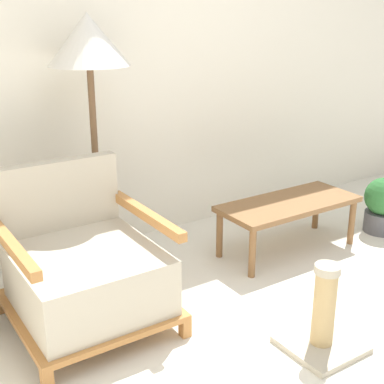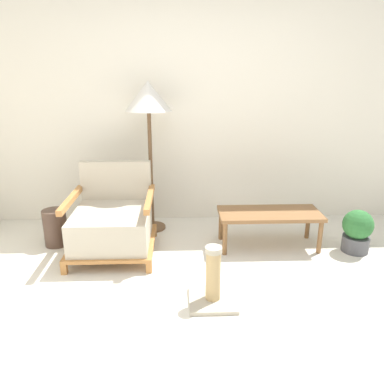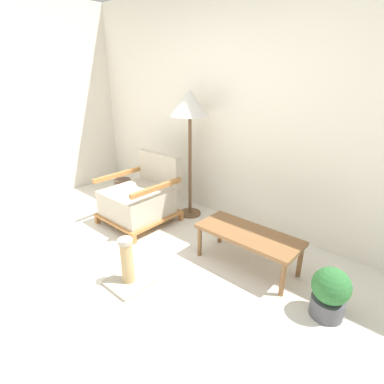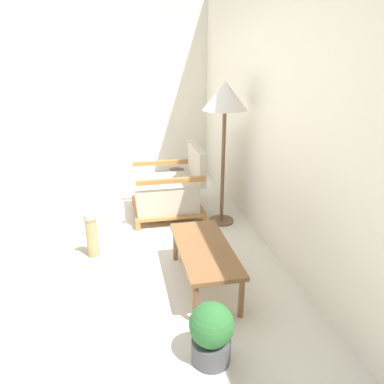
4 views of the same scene
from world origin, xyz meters
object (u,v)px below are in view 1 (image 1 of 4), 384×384
Objects in this scene: coffee_table at (289,207)px; potted_plant at (383,204)px; floor_lamp at (89,51)px; scratching_post at (323,321)px; armchair at (85,270)px.

potted_plant is at bearing -10.26° from coffee_table.
scratching_post is at bearing -69.11° from floor_lamp.
floor_lamp is 1.63m from coffee_table.
floor_lamp reaches higher than potted_plant.
armchair reaches higher than coffee_table.
floor_lamp is at bearing 59.25° from armchair.
floor_lamp is (0.33, 0.55, 1.05)m from armchair.
coffee_table is at bearing -22.36° from floor_lamp.
potted_plant is 0.92× the size of scratching_post.
coffee_table is (1.49, 0.08, 0.01)m from armchair.
potted_plant is (0.81, -0.15, -0.10)m from coffee_table.
armchair is 0.83× the size of coffee_table.
scratching_post reaches higher than coffee_table.
floor_lamp is at bearing 110.89° from scratching_post.
armchair reaches higher than scratching_post.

